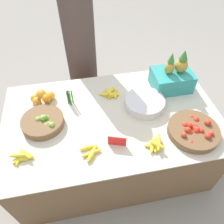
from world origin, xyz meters
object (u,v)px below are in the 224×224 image
produce_crate (172,77)px  price_sign (117,141)px  lime_bowl (43,122)px  tomato_basket (194,130)px  vendor_person (80,46)px  metal_bowl (145,103)px

produce_crate → price_sign: bearing=-139.2°
lime_bowl → tomato_basket: 1.15m
vendor_person → metal_bowl: bearing=-60.8°
lime_bowl → produce_crate: bearing=11.7°
tomato_basket → metal_bowl: bearing=128.7°
tomato_basket → price_sign: 0.59m
price_sign → produce_crate: (0.62, 0.53, 0.07)m
metal_bowl → produce_crate: produce_crate is taller
lime_bowl → metal_bowl: bearing=3.0°
lime_bowl → vendor_person: bearing=65.9°
tomato_basket → price_sign: bearing=179.3°
tomato_basket → vendor_person: vendor_person is taller
metal_bowl → vendor_person: (-0.45, 0.81, 0.11)m
price_sign → produce_crate: 0.82m
tomato_basket → price_sign: tomato_basket is taller
lime_bowl → tomato_basket: size_ratio=0.85×
metal_bowl → produce_crate: size_ratio=0.87×
lime_bowl → price_sign: size_ratio=2.55×
lime_bowl → metal_bowl: 0.84m
produce_crate → vendor_person: 0.98m
vendor_person → tomato_basket: bearing=-57.7°
produce_crate → vendor_person: vendor_person is taller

